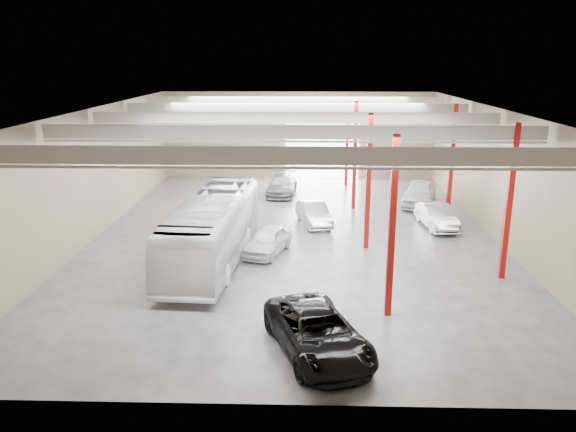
{
  "coord_description": "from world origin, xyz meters",
  "views": [
    {
      "loc": [
        0.51,
        -30.03,
        9.6
      ],
      "look_at": [
        -0.24,
        -3.8,
        2.2
      ],
      "focal_mm": 35.0,
      "sensor_mm": 36.0,
      "label": 1
    }
  ],
  "objects_px": {
    "car_row_c": "(282,185)",
    "car_right_near": "(437,216)",
    "car_row_a": "(268,241)",
    "car_right_far": "(419,193)",
    "coach_bus": "(213,229)",
    "car_row_b": "(314,214)",
    "black_sedan": "(318,332)"
  },
  "relations": [
    {
      "from": "car_row_c",
      "to": "car_right_near",
      "type": "relative_size",
      "value": 1.13
    },
    {
      "from": "car_row_a",
      "to": "car_right_far",
      "type": "xyz_separation_m",
      "value": [
        9.6,
        9.97,
        0.17
      ]
    },
    {
      "from": "coach_bus",
      "to": "car_row_b",
      "type": "bearing_deg",
      "value": 55.78
    },
    {
      "from": "car_right_near",
      "to": "car_row_a",
      "type": "bearing_deg",
      "value": -159.46
    },
    {
      "from": "car_row_b",
      "to": "car_row_c",
      "type": "xyz_separation_m",
      "value": [
        -2.2,
        7.62,
        0.03
      ]
    },
    {
      "from": "car_right_near",
      "to": "car_right_far",
      "type": "height_order",
      "value": "car_right_far"
    },
    {
      "from": "car_row_b",
      "to": "car_right_far",
      "type": "distance_m",
      "value": 8.62
    },
    {
      "from": "coach_bus",
      "to": "black_sedan",
      "type": "bearing_deg",
      "value": -57.14
    },
    {
      "from": "car_right_far",
      "to": "coach_bus",
      "type": "bearing_deg",
      "value": -120.03
    },
    {
      "from": "black_sedan",
      "to": "car_row_b",
      "type": "height_order",
      "value": "black_sedan"
    },
    {
      "from": "black_sedan",
      "to": "car_right_near",
      "type": "bearing_deg",
      "value": 44.26
    },
    {
      "from": "car_row_c",
      "to": "car_right_near",
      "type": "height_order",
      "value": "car_right_near"
    },
    {
      "from": "coach_bus",
      "to": "car_row_a",
      "type": "height_order",
      "value": "coach_bus"
    },
    {
      "from": "car_row_b",
      "to": "car_right_near",
      "type": "xyz_separation_m",
      "value": [
        7.18,
        -0.43,
        0.03
      ]
    },
    {
      "from": "car_row_a",
      "to": "car_right_far",
      "type": "distance_m",
      "value": 13.85
    },
    {
      "from": "car_row_a",
      "to": "car_row_b",
      "type": "relative_size",
      "value": 0.96
    },
    {
      "from": "car_right_near",
      "to": "car_right_far",
      "type": "xyz_separation_m",
      "value": [
        0.0,
        5.2,
        0.13
      ]
    },
    {
      "from": "black_sedan",
      "to": "car_row_c",
      "type": "distance_m",
      "value": 22.92
    },
    {
      "from": "car_right_near",
      "to": "car_row_c",
      "type": "bearing_deg",
      "value": 133.47
    },
    {
      "from": "car_row_a",
      "to": "car_right_near",
      "type": "height_order",
      "value": "car_right_near"
    },
    {
      "from": "car_row_c",
      "to": "car_row_a",
      "type": "bearing_deg",
      "value": -86.63
    },
    {
      "from": "black_sedan",
      "to": "car_row_c",
      "type": "relative_size",
      "value": 1.14
    },
    {
      "from": "coach_bus",
      "to": "car_right_far",
      "type": "bearing_deg",
      "value": 46.4
    },
    {
      "from": "coach_bus",
      "to": "car_row_b",
      "type": "relative_size",
      "value": 2.87
    },
    {
      "from": "car_row_a",
      "to": "black_sedan",
      "type": "bearing_deg",
      "value": -58.97
    },
    {
      "from": "car_row_a",
      "to": "car_right_near",
      "type": "distance_m",
      "value": 10.72
    },
    {
      "from": "car_right_far",
      "to": "black_sedan",
      "type": "bearing_deg",
      "value": -92.49
    },
    {
      "from": "car_row_c",
      "to": "car_right_far",
      "type": "bearing_deg",
      "value": -12.5
    },
    {
      "from": "car_row_a",
      "to": "car_right_far",
      "type": "relative_size",
      "value": 0.8
    },
    {
      "from": "car_row_b",
      "to": "car_right_near",
      "type": "relative_size",
      "value": 0.96
    },
    {
      "from": "coach_bus",
      "to": "car_row_c",
      "type": "xyz_separation_m",
      "value": [
        2.79,
        13.97,
        -0.93
      ]
    },
    {
      "from": "black_sedan",
      "to": "car_row_c",
      "type": "height_order",
      "value": "black_sedan"
    }
  ]
}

